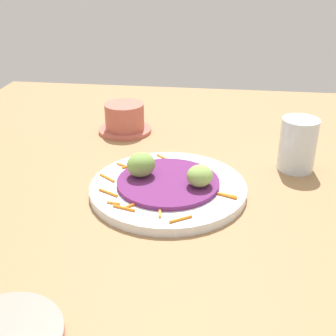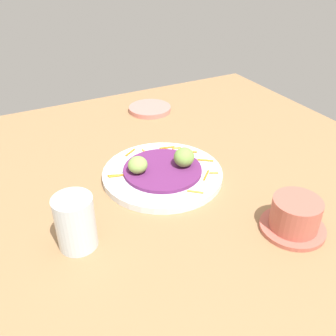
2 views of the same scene
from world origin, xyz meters
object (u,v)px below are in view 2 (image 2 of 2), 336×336
guac_scoop_left (184,157)px  terracotta_bowl (295,216)px  side_plate_small (150,109)px  water_glass (75,222)px  guac_scoop_center (138,165)px  main_plate (161,174)px

guac_scoop_left → terracotta_bowl: (24.19, 8.19, -1.34)cm
side_plate_small → water_glass: water_glass is taller
guac_scoop_left → side_plate_small: guac_scoop_left is taller
side_plate_small → water_glass: (44.32, -33.83, 4.06)cm
water_glass → terracotta_bowl: bearing=68.3°
guac_scoop_center → water_glass: 20.73cm
main_plate → side_plate_small: bearing=158.9°
guac_scoop_center → side_plate_small: (-31.64, 17.45, -3.26)cm
guac_scoop_center → water_glass: water_glass is taller
main_plate → guac_scoop_center: 5.89cm
side_plate_small → guac_scoop_left: bearing=-13.0°
guac_scoop_center → terracotta_bowl: terracotta_bowl is taller
water_glass → side_plate_small: bearing=142.6°
guac_scoop_left → side_plate_small: size_ratio=0.39×
main_plate → guac_scoop_left: (1.06, 4.83, 3.50)cm
main_plate → terracotta_bowl: (25.25, 13.02, 2.15)cm
terracotta_bowl → guac_scoop_left: bearing=-161.3°
main_plate → side_plate_small: (-32.69, 12.61, -0.07)cm
water_glass → guac_scoop_center: bearing=127.7°
guac_scoop_left → side_plate_small: bearing=167.0°
side_plate_small → terracotta_bowl: (57.95, 0.41, 2.22)cm
main_plate → guac_scoop_center: size_ratio=5.95×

